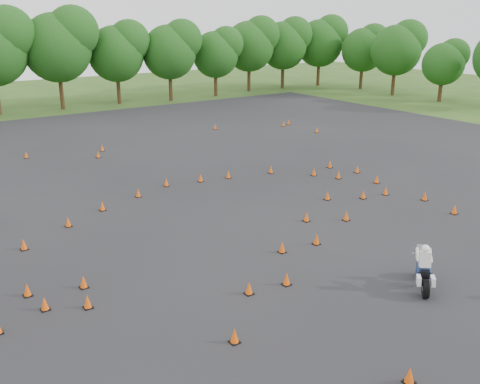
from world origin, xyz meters
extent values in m
plane|color=#2D5119|center=(0.00, 0.00, 0.00)|extent=(140.00, 140.00, 0.00)
plane|color=black|center=(0.00, 6.00, 0.01)|extent=(62.00, 62.00, 0.00)
cone|color=#E35009|center=(-10.68, 1.70, 0.23)|extent=(0.26, 0.26, 0.45)
cone|color=#E35009|center=(-0.70, 20.50, 0.23)|extent=(0.26, 0.26, 0.45)
cone|color=#E35009|center=(-1.63, 18.81, 0.23)|extent=(0.26, 0.26, 0.45)
cone|color=#E35009|center=(5.14, 3.22, 0.23)|extent=(0.26, 0.26, 0.45)
cone|color=#E35009|center=(-6.32, -4.77, 0.23)|extent=(0.26, 0.26, 0.45)
cone|color=#E35009|center=(9.70, 7.75, 0.23)|extent=(0.26, 0.26, 0.45)
cone|color=#E35009|center=(6.85, 2.27, 0.23)|extent=(0.26, 0.26, 0.45)
cone|color=#E35009|center=(15.89, 20.04, 0.23)|extent=(0.26, 0.26, 0.45)
cone|color=#E35009|center=(-7.43, 7.33, 0.23)|extent=(0.26, 0.26, 0.45)
cone|color=#E35009|center=(16.75, 20.35, 0.23)|extent=(0.26, 0.26, 0.45)
cone|color=#E35009|center=(7.65, 7.02, 0.23)|extent=(0.26, 0.26, 0.45)
cone|color=#E35009|center=(2.12, 1.50, 0.23)|extent=(0.26, 0.26, 0.45)
cone|color=#E35009|center=(-2.94, 9.42, 0.23)|extent=(0.26, 0.26, 0.45)
cone|color=#E35009|center=(3.01, 9.55, 0.23)|extent=(0.26, 0.26, 0.45)
cone|color=#E35009|center=(-10.45, 0.40, 0.23)|extent=(0.26, 0.26, 0.45)
cone|color=#E35009|center=(3.76, 0.49, 0.23)|extent=(0.26, 0.26, 0.45)
cone|color=#E35009|center=(1.28, 9.91, 0.23)|extent=(0.26, 0.26, 0.45)
cone|color=#E35009|center=(-5.32, 8.50, 0.23)|extent=(0.26, 0.26, 0.45)
cone|color=#E35009|center=(5.79, 8.94, 0.23)|extent=(0.26, 0.26, 0.45)
cone|color=#E35009|center=(-8.86, 1.16, 0.23)|extent=(0.26, 0.26, 0.45)
cone|color=#E35009|center=(-9.23, -0.30, 0.23)|extent=(0.26, 0.26, 0.45)
cone|color=#E35009|center=(8.41, 5.69, 0.23)|extent=(0.26, 0.26, 0.45)
cone|color=#E35009|center=(-5.76, 21.52, 0.23)|extent=(0.26, 0.26, 0.45)
cone|color=#E35009|center=(16.47, 16.31, 0.23)|extent=(0.26, 0.26, 0.45)
cone|color=#E35009|center=(10.27, 5.93, 0.23)|extent=(0.26, 0.26, 0.45)
cone|color=#E35009|center=(9.32, 0.20, 0.23)|extent=(0.26, 0.26, 0.45)
cone|color=#E35009|center=(-0.79, 10.29, 0.23)|extent=(0.26, 0.26, 0.45)
cone|color=#E35009|center=(0.66, -0.78, 0.23)|extent=(0.26, 0.26, 0.45)
cone|color=#E35009|center=(9.60, 3.75, 0.23)|extent=(0.26, 0.26, 0.45)
cone|color=#E35009|center=(8.80, -1.95, 0.23)|extent=(0.26, 0.26, 0.45)
cone|color=#E35009|center=(-1.07, -0.58, 0.23)|extent=(0.26, 0.26, 0.45)
cone|color=#E35009|center=(-3.54, -8.98, 0.23)|extent=(0.26, 0.26, 0.45)
cone|color=#E35009|center=(-4.24, -2.63, 0.23)|extent=(0.26, 0.26, 0.45)
cone|color=#E35009|center=(-2.72, -2.87, 0.23)|extent=(0.26, 0.26, 0.45)
cone|color=#E35009|center=(-9.78, 5.83, 0.23)|extent=(0.26, 0.26, 0.45)
cone|color=#E35009|center=(8.33, 2.00, 0.23)|extent=(0.26, 0.26, 0.45)
cone|color=#E35009|center=(10.18, 22.34, 0.23)|extent=(0.26, 0.26, 0.45)
camera|label=1|loc=(-14.09, -16.20, 9.34)|focal=40.00mm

